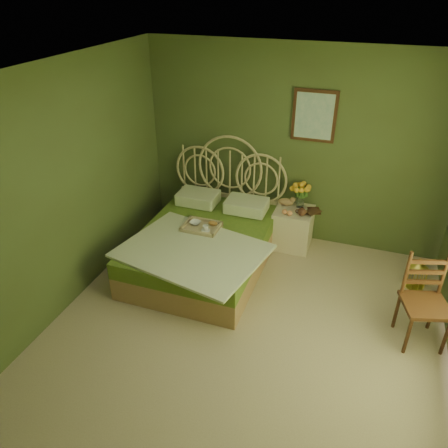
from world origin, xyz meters
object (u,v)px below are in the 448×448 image
at_px(nightstand, 294,222).
at_px(chair, 427,294).
at_px(birdcage, 416,274).
at_px(bed, 205,243).

relative_size(nightstand, chair, 1.02).
bearing_deg(nightstand, birdcage, -14.99).
distance_m(bed, birdcage, 2.57).
bearing_deg(chair, birdcage, 73.32).
bearing_deg(chair, bed, 152.58).
relative_size(chair, birdcage, 2.71).
bearing_deg(bed, nightstand, 39.76).
xyz_separation_m(bed, nightstand, (0.97, 0.80, 0.05)).
height_order(nightstand, chair, nightstand).
distance_m(bed, chair, 2.60).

